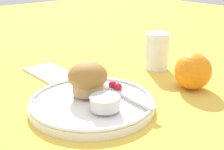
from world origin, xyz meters
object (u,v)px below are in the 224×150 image
(muffin, at_px, (88,78))
(butter_knife, at_px, (121,92))
(juice_glass, at_px, (157,51))
(orange_fruit, at_px, (193,71))

(muffin, relative_size, butter_knife, 0.41)
(muffin, distance_m, juice_glass, 0.26)
(muffin, bearing_deg, juice_glass, 100.54)
(juice_glass, bearing_deg, muffin, -79.46)
(muffin, xyz_separation_m, orange_fruit, (0.09, 0.22, -0.01))
(muffin, height_order, juice_glass, juice_glass)
(butter_knife, height_order, orange_fruit, orange_fruit)
(butter_knife, bearing_deg, juice_glass, 117.14)
(orange_fruit, bearing_deg, juice_glass, 164.53)
(orange_fruit, xyz_separation_m, juice_glass, (-0.14, 0.04, 0.01))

